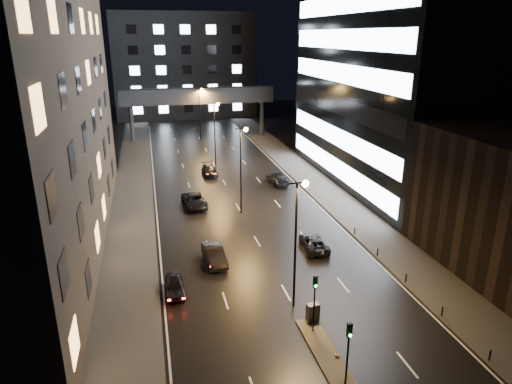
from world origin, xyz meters
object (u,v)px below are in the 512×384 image
car_away_b (214,255)px  car_away_d (210,170)px  car_away_a (175,286)px  car_away_c (195,201)px  car_toward_a (314,243)px  car_toward_b (278,178)px  utility_cabinet (313,312)px

car_away_b → car_away_d: (3.39, 27.67, -0.05)m
car_away_a → car_away_c: car_away_c is taller
car_toward_a → car_away_a: bearing=24.4°
car_away_a → car_away_d: 33.02m
car_away_d → car_away_a: bearing=-103.0°
car_toward_b → car_toward_a: bearing=82.5°
car_away_d → car_toward_b: (8.78, -6.34, 0.04)m
car_away_b → car_away_c: car_away_b is taller
car_away_a → car_away_b: size_ratio=0.81×
car_toward_a → utility_cabinet: bearing=73.5°
car_away_d → car_toward_a: 27.88m
car_toward_b → car_away_c: bearing=26.6°
car_away_b → car_away_a: bearing=-135.2°
car_away_d → car_toward_b: car_toward_b is taller
car_toward_a → car_toward_b: size_ratio=0.91×
car_toward_b → utility_cabinet: 32.82m
car_toward_a → car_toward_b: (2.29, 20.77, 0.10)m
car_away_b → car_toward_b: 24.55m
car_away_a → car_toward_a: size_ratio=0.80×
car_away_b → car_away_c: size_ratio=0.86×
car_away_b → car_toward_a: bearing=-1.4°
car_toward_a → car_toward_b: 20.90m
utility_cabinet → car_away_d: bearing=83.8°
car_toward_b → car_away_d: bearing=-37.1°
car_away_c → car_away_d: (3.61, 12.88, -0.03)m
car_away_b → car_away_d: size_ratio=0.94×
car_toward_b → utility_cabinet: bearing=77.2°
car_away_c → car_away_d: car_away_c is taller
car_away_b → car_toward_a: 9.89m
car_away_b → car_away_d: bearing=78.5°
car_away_c → utility_cabinet: size_ratio=3.97×
car_away_d → utility_cabinet: size_ratio=3.64×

